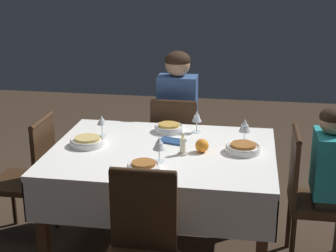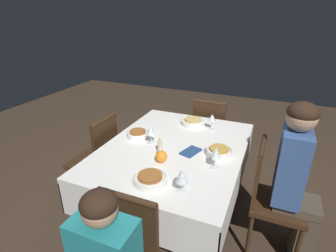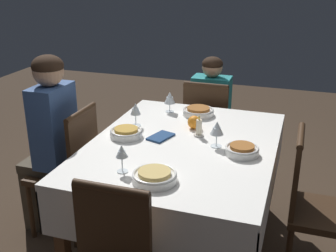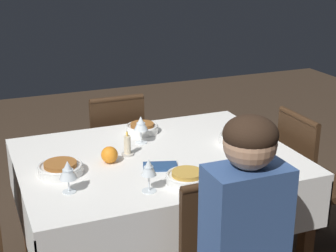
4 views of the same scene
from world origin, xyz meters
name	(u,v)px [view 2 (image 2 of 4)]	position (x,y,z in m)	size (l,w,h in m)	color
ground_plane	(173,219)	(0.00, 0.00, 0.00)	(8.00, 8.00, 0.00)	#3D2D21
dining_table	(174,156)	(0.00, 0.00, 0.66)	(1.39, 1.06, 0.74)	white
chair_north	(270,195)	(-0.03, 0.75, 0.49)	(0.38, 0.38, 0.89)	#382314
chair_west	(210,132)	(-0.92, 0.07, 0.49)	(0.38, 0.38, 0.89)	#382314
chair_south	(98,157)	(0.01, -0.75, 0.49)	(0.38, 0.38, 0.89)	#382314
person_adult_denim	(297,176)	(-0.03, 0.89, 0.68)	(0.30, 0.34, 1.21)	#4C4233
bowl_north	(219,151)	(-0.02, 0.35, 0.77)	(0.20, 0.20, 0.06)	white
wine_glass_north	(216,154)	(0.17, 0.37, 0.85)	(0.07, 0.07, 0.15)	white
bowl_east	(150,179)	(0.49, 0.04, 0.77)	(0.21, 0.21, 0.06)	white
wine_glass_east	(182,176)	(0.50, 0.25, 0.85)	(0.08, 0.08, 0.15)	white
bowl_west	(193,122)	(-0.48, 0.00, 0.77)	(0.22, 0.22, 0.06)	white
wine_glass_west	(212,118)	(-0.44, 0.19, 0.85)	(0.06, 0.06, 0.15)	white
bowl_south	(138,134)	(-0.05, -0.35, 0.77)	(0.19, 0.19, 0.06)	white
wine_glass_south	(151,131)	(0.01, -0.19, 0.85)	(0.08, 0.08, 0.15)	white
candle_centerpiece	(160,148)	(0.14, -0.06, 0.79)	(0.06, 0.06, 0.13)	beige
orange_fruit	(162,157)	(0.25, 0.00, 0.79)	(0.08, 0.08, 0.08)	orange
napkin_red_folded	(191,152)	(0.04, 0.15, 0.75)	(0.19, 0.15, 0.01)	navy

